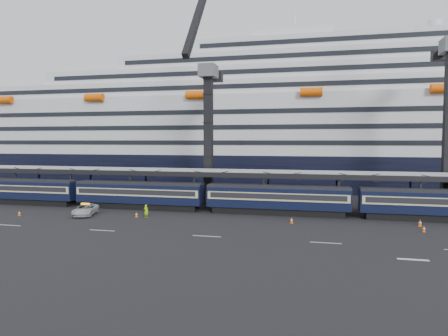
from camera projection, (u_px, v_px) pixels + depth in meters
The scene contains 13 objects.
ground at pixel (344, 235), 42.23m from camera, with size 260.00×260.00×0.00m, color black.
lane_markings at pixel (444, 253), 35.33m from camera, with size 111.00×4.27×0.02m.
train at pixel (303, 199), 52.84m from camera, with size 133.05×3.00×4.05m.
canopy at pixel (338, 174), 55.48m from camera, with size 130.00×6.25×5.53m.
cruise_ship at pixel (325, 129), 86.33m from camera, with size 214.09×28.84×34.00m.
crane_dark_near at pixel (208, 128), 63.93m from camera, with size 4.50×17.75×35.08m.
pickup_truck at pixel (85, 210), 53.09m from camera, with size 2.43×5.26×1.46m, color #B0B3B7.
worker at pixel (146, 211), 51.40m from camera, with size 0.62×0.41×1.70m, color #AEE60C.
traffic_cone_a at pixel (19, 213), 52.68m from camera, with size 0.36×0.36×0.71m.
traffic_cone_b at pixel (136, 214), 51.69m from camera, with size 0.37×0.37×0.74m.
traffic_cone_c at pixel (292, 220), 47.99m from camera, with size 0.38×0.38×0.75m.
traffic_cone_d at pixel (420, 223), 46.26m from camera, with size 0.42×0.42×0.84m.
traffic_cone_e at pixel (424, 229), 43.37m from camera, with size 0.36×0.36×0.73m.
Camera 1 is at (-3.13, -43.43, 9.98)m, focal length 32.00 mm.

